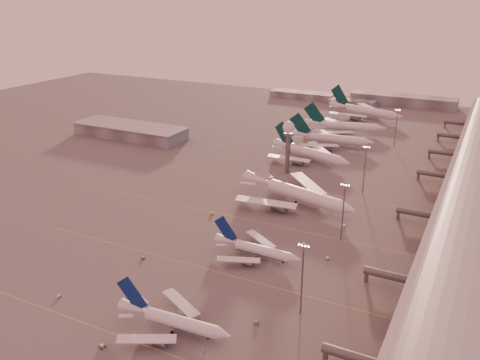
% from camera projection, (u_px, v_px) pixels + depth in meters
% --- Properties ---
extents(ground, '(700.00, 700.00, 0.00)m').
position_uv_depth(ground, '(151.00, 270.00, 185.60)').
color(ground, '#555252').
rests_on(ground, ground).
extents(taxiway_markings, '(180.00, 185.25, 0.02)m').
position_uv_depth(taxiway_markings, '(285.00, 227.00, 219.59)').
color(taxiway_markings, gold).
rests_on(taxiway_markings, ground).
extents(hangar, '(82.00, 27.00, 8.50)m').
position_uv_depth(hangar, '(130.00, 131.00, 351.74)').
color(hangar, '#5B5D62').
rests_on(hangar, ground).
extents(radar_tower, '(6.40, 6.40, 31.10)m').
position_uv_depth(radar_tower, '(288.00, 137.00, 276.19)').
color(radar_tower, '#575A5E').
rests_on(radar_tower, ground).
extents(mast_a, '(3.60, 0.56, 25.00)m').
position_uv_depth(mast_a, '(302.00, 275.00, 156.17)').
color(mast_a, '#575A5E').
rests_on(mast_a, ground).
extents(mast_b, '(3.60, 0.56, 25.00)m').
position_uv_depth(mast_b, '(343.00, 209.00, 203.32)').
color(mast_b, '#575A5E').
rests_on(mast_b, ground).
extents(mast_c, '(3.60, 0.56, 25.00)m').
position_uv_depth(mast_c, '(365.00, 167.00, 251.32)').
color(mast_c, '#575A5E').
rests_on(mast_c, ground).
extents(mast_d, '(3.60, 0.56, 25.00)m').
position_uv_depth(mast_d, '(396.00, 126.00, 327.24)').
color(mast_d, '#575A5E').
rests_on(mast_d, ground).
extents(distant_horizon, '(165.00, 37.50, 9.00)m').
position_uv_depth(distant_horizon, '(371.00, 99.00, 454.34)').
color(distant_horizon, '#5B5D62').
rests_on(distant_horizon, ground).
extents(narrowbody_near, '(38.52, 30.70, 15.04)m').
position_uv_depth(narrowbody_near, '(174.00, 322.00, 151.54)').
color(narrowbody_near, white).
rests_on(narrowbody_near, ground).
extents(narrowbody_mid, '(36.68, 29.28, 14.33)m').
position_uv_depth(narrowbody_mid, '(257.00, 251.00, 193.28)').
color(narrowbody_mid, white).
rests_on(narrowbody_mid, ground).
extents(widebody_white, '(63.36, 50.11, 22.82)m').
position_uv_depth(widebody_white, '(297.00, 196.00, 241.52)').
color(widebody_white, white).
rests_on(widebody_white, ground).
extents(greentail_a, '(54.12, 42.99, 20.41)m').
position_uv_depth(greentail_a, '(311.00, 155.00, 301.90)').
color(greentail_a, white).
rests_on(greentail_a, ground).
extents(greentail_b, '(56.09, 45.11, 20.38)m').
position_uv_depth(greentail_b, '(331.00, 141.00, 331.21)').
color(greentail_b, white).
rests_on(greentail_b, ground).
extents(greentail_c, '(57.38, 45.86, 21.11)m').
position_uv_depth(greentail_c, '(345.00, 128.00, 360.98)').
color(greentail_c, white).
rests_on(greentail_c, ground).
extents(greentail_d, '(63.13, 50.24, 23.60)m').
position_uv_depth(greentail_d, '(365.00, 113.00, 403.41)').
color(greentail_d, white).
rests_on(greentail_d, ground).
extents(gsv_truck_a, '(4.87, 1.91, 1.96)m').
position_uv_depth(gsv_truck_a, '(60.00, 295.00, 168.67)').
color(gsv_truck_a, silver).
rests_on(gsv_truck_a, ground).
extents(gsv_tug_near, '(2.86, 3.74, 0.94)m').
position_uv_depth(gsv_tug_near, '(102.00, 346.00, 145.31)').
color(gsv_tug_near, silver).
rests_on(gsv_tug_near, ground).
extents(gsv_catering_a, '(5.89, 3.34, 4.57)m').
position_uv_depth(gsv_catering_a, '(257.00, 318.00, 154.63)').
color(gsv_catering_a, '#5D5F62').
rests_on(gsv_catering_a, ground).
extents(gsv_tug_mid, '(3.44, 2.68, 0.86)m').
position_uv_depth(gsv_tug_mid, '(143.00, 258.00, 193.20)').
color(gsv_tug_mid, orange).
rests_on(gsv_tug_mid, ground).
extents(gsv_truck_b, '(5.17, 2.39, 2.02)m').
position_uv_depth(gsv_truck_b, '(329.00, 257.00, 192.44)').
color(gsv_truck_b, silver).
rests_on(gsv_truck_b, ground).
extents(gsv_truck_c, '(6.05, 4.67, 2.34)m').
position_uv_depth(gsv_truck_c, '(213.00, 212.00, 230.78)').
color(gsv_truck_c, orange).
rests_on(gsv_truck_c, ground).
extents(gsv_catering_b, '(5.02, 2.55, 4.03)m').
position_uv_depth(gsv_catering_b, '(344.00, 223.00, 218.61)').
color(gsv_catering_b, silver).
rests_on(gsv_catering_b, ground).
extents(gsv_tug_far, '(3.81, 3.64, 0.95)m').
position_uv_depth(gsv_tug_far, '(276.00, 192.00, 255.81)').
color(gsv_tug_far, silver).
rests_on(gsv_tug_far, ground).
extents(gsv_truck_d, '(1.93, 4.75, 1.89)m').
position_uv_depth(gsv_truck_d, '(258.00, 166.00, 292.63)').
color(gsv_truck_d, silver).
rests_on(gsv_truck_d, ground).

